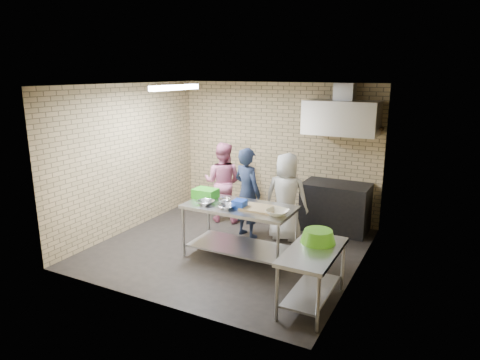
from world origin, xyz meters
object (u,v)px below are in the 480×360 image
blue_tub (239,204)px  woman_white (286,197)px  bottle_red (347,121)px  man_navy (247,193)px  green_crate (205,193)px  woman_pink (223,182)px  stove (335,207)px  green_basin (318,236)px  bottle_green (369,123)px  prep_table (240,232)px  side_counter (312,277)px

blue_tub → woman_white: woman_white is taller
bottle_red → man_navy: (-1.38, -1.26, -1.22)m
man_navy → woman_white: (0.67, 0.18, -0.03)m
green_crate → bottle_red: (1.78, 2.01, 1.09)m
blue_tub → woman_pink: 1.90m
stove → bottle_red: (0.05, 0.24, 1.58)m
blue_tub → woman_white: size_ratio=0.12×
green_basin → bottle_green: (0.02, 2.74, 1.18)m
bottle_green → woman_white: (-1.11, -1.08, -1.24)m
bottle_red → woman_white: (-0.71, -1.08, -1.25)m
prep_table → bottle_red: bearing=63.2°
prep_table → blue_tub: 0.51m
green_basin → man_navy: bearing=139.9°
bottle_red → green_crate: bearing=-131.5°
green_basin → woman_pink: 3.25m
man_navy → prep_table: bearing=129.0°
green_basin → prep_table: bearing=157.4°
man_navy → woman_white: size_ratio=1.04×
green_basin → bottle_green: 2.98m
side_counter → woman_white: (-1.11, 1.91, 0.40)m
prep_table → stove: (1.03, 1.89, 0.02)m
green_crate → bottle_green: 3.15m
woman_white → blue_tub: bearing=67.6°
bottle_green → woman_pink: bottle_green is taller
green_basin → bottle_green: bearing=89.6°
blue_tub → bottle_green: bottle_green is taller
green_crate → woman_pink: bearing=107.5°
bottle_green → green_basin: bearing=-90.4°
bottle_green → woman_pink: size_ratio=0.10×
side_counter → bottle_red: (-0.40, 2.99, 1.65)m
prep_table → woman_white: woman_white is taller
prep_table → bottle_green: 3.04m
bottle_red → woman_white: 1.80m
green_basin → stove: bearing=99.8°
side_counter → bottle_red: size_ratio=6.67×
bottle_green → woman_pink: bearing=-164.1°
stove → blue_tub: bearing=-116.1°
green_crate → woman_pink: woman_pink is taller
prep_table → stove: size_ratio=1.44×
green_crate → green_basin: green_crate is taller
prep_table → blue_tub: bearing=-63.4°
prep_table → bottle_green: bottle_green is taller
man_navy → bottle_red: bearing=-117.6°
stove → woman_pink: size_ratio=0.76×
side_counter → bottle_red: bearing=97.6°
stove → bottle_green: bearing=28.1°
side_counter → stove: stove is taller
side_counter → bottle_green: 3.41m
stove → woman_pink: bearing=-166.9°
blue_tub → bottle_green: 2.87m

